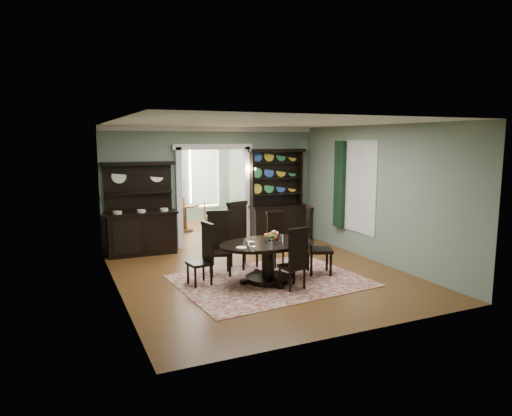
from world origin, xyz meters
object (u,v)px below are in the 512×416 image
at_px(sideboard, 141,222).
at_px(welsh_dresser, 277,208).
at_px(dining_table, 268,254).
at_px(parlor_table, 185,214).

distance_m(sideboard, welsh_dresser, 3.57).
height_order(dining_table, parlor_table, parlor_table).
xyz_separation_m(welsh_dresser, parlor_table, (-1.90, 2.24, -0.37)).
bearing_deg(parlor_table, sideboard, -126.71).
bearing_deg(dining_table, parlor_table, 88.17).
bearing_deg(parlor_table, welsh_dresser, -49.66).
bearing_deg(sideboard, dining_table, -58.22).
distance_m(dining_table, welsh_dresser, 3.58).
height_order(sideboard, welsh_dresser, welsh_dresser).
xyz_separation_m(dining_table, sideboard, (-1.81, 3.12, 0.22)).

